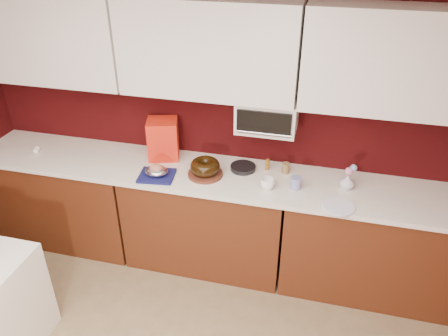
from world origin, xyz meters
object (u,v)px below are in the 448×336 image
(foil_ham_nest, at_px, (156,171))
(coffee_mug, at_px, (268,183))
(pandoro_box, at_px, (163,139))
(flower_vase, at_px, (347,181))
(blue_jar, at_px, (296,183))
(toaster_oven, at_px, (267,115))
(bundt_cake, at_px, (205,167))

(foil_ham_nest, xyz_separation_m, coffee_mug, (0.87, 0.05, -0.00))
(pandoro_box, bearing_deg, flower_vase, -21.69)
(blue_jar, bearing_deg, flower_vase, 14.51)
(foil_ham_nest, xyz_separation_m, flower_vase, (1.45, 0.20, 0.01))
(foil_ham_nest, bearing_deg, coffee_mug, 3.09)
(foil_ham_nest, xyz_separation_m, pandoro_box, (-0.06, 0.32, 0.11))
(toaster_oven, xyz_separation_m, coffee_mug, (0.07, -0.28, -0.42))
(pandoro_box, distance_m, blue_jar, 1.16)
(foil_ham_nest, distance_m, pandoro_box, 0.35)
(foil_ham_nest, relative_size, coffee_mug, 1.77)
(blue_jar, distance_m, flower_vase, 0.38)
(toaster_oven, relative_size, foil_ham_nest, 2.48)
(bundt_cake, bearing_deg, pandoro_box, 153.71)
(coffee_mug, bearing_deg, flower_vase, 14.63)
(bundt_cake, xyz_separation_m, foil_ham_nest, (-0.36, -0.12, -0.03))
(pandoro_box, bearing_deg, blue_jar, -28.01)
(blue_jar, relative_size, flower_vase, 0.74)
(coffee_mug, height_order, flower_vase, flower_vase)
(toaster_oven, relative_size, blue_jar, 4.70)
(toaster_oven, distance_m, blue_jar, 0.56)
(blue_jar, bearing_deg, foil_ham_nest, -174.61)
(bundt_cake, distance_m, blue_jar, 0.71)
(toaster_oven, height_order, foil_ham_nest, toaster_oven)
(pandoro_box, relative_size, flower_vase, 2.58)
(pandoro_box, distance_m, flower_vase, 1.51)
(bundt_cake, distance_m, foil_ham_nest, 0.38)
(foil_ham_nest, height_order, flower_vase, flower_vase)
(pandoro_box, bearing_deg, coffee_mug, -33.52)
(bundt_cake, height_order, coffee_mug, bundt_cake)
(pandoro_box, height_order, coffee_mug, pandoro_box)
(bundt_cake, height_order, blue_jar, bundt_cake)
(pandoro_box, relative_size, blue_jar, 3.50)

